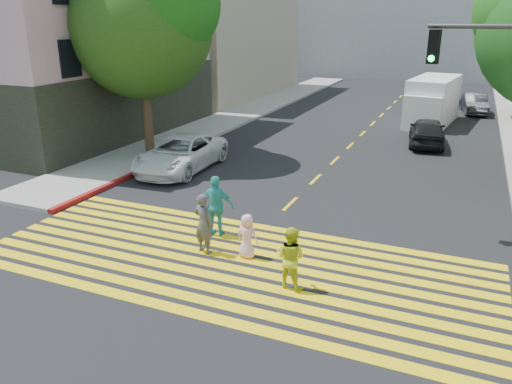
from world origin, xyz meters
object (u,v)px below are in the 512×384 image
Objects in this scene: pedestrian_extra at (216,206)px; silver_car at (444,93)px; pedestrian_child at (247,236)px; pedestrian_woman at (290,258)px; white_van at (432,102)px; dark_car_parked at (475,104)px; pedestrian_man at (204,223)px; tree_left at (143,18)px; white_sedan at (181,154)px; dark_car_near at (427,131)px.

pedestrian_extra is 0.36× the size of silver_car.
pedestrian_child is 1.71m from pedestrian_extra.
silver_car is at bearing -110.54° from pedestrian_extra.
pedestrian_child is 29.62m from silver_car.
white_van is at bearing -84.28° from pedestrian_woman.
silver_car reaches higher than pedestrian_child.
pedestrian_extra is 25.36m from dark_car_parked.
pedestrian_man is 0.93× the size of pedestrian_extra.
pedestrian_extra is 20.03m from white_van.
pedestrian_extra is at bearing -65.48° from pedestrian_man.
white_van is (11.34, 12.54, -4.74)m from tree_left.
pedestrian_woman is 1.89m from pedestrian_child.
pedestrian_woman is 0.31× the size of silver_car.
white_sedan is (2.60, -1.66, -5.33)m from tree_left.
pedestrian_child is at bearing 87.51° from silver_car.
dark_car_near is 5.67m from white_van.
pedestrian_man is at bearing 67.16° from dark_car_near.
silver_car is at bearing 111.21° from dark_car_parked.
white_van is (8.74, 14.20, 0.59)m from white_sedan.
pedestrian_woman is 26.69m from dark_car_parked.
tree_left is 2.26× the size of dark_car_parked.
silver_car is at bearing -83.60° from pedestrian_woman.
tree_left reaches higher than pedestrian_woman.
pedestrian_woman is (2.76, -0.83, -0.08)m from pedestrian_man.
dark_car_near is 10.73m from dark_car_parked.
tree_left is at bearing -135.76° from dark_car_parked.
silver_car is 8.98m from white_van.
dark_car_parked is at bearing 122.15° from silver_car.
dark_car_near is at bearing 30.66° from tree_left.
white_sedan is at bearing -127.78° from dark_car_parked.
pedestrian_man is 29.95m from silver_car.
pedestrian_man is 1.10× the size of pedestrian_woman.
pedestrian_extra reaches higher than dark_car_parked.
pedestrian_man is 8.01m from white_sedan.
pedestrian_extra is 0.36× the size of white_sedan.
white_van reaches higher than white_sedan.
white_sedan is at bearing -44.76° from pedestrian_child.
dark_car_parked is at bearing -90.19° from pedestrian_man.
pedestrian_extra reaches higher than pedestrian_man.
dark_car_parked is (5.27, 25.41, 0.04)m from pedestrian_child.
tree_left reaches higher than pedestrian_child.
pedestrian_man is at bearing 88.88° from pedestrian_extra.
pedestrian_extra is 14.67m from dark_car_near.
dark_car_near is 0.83× the size of silver_car.
tree_left is 6.16m from white_sedan.
white_van is at bearing -87.13° from pedestrian_man.
pedestrian_man is at bearing 85.29° from silver_car.
white_sedan is 1.28× the size of dark_car_parked.
pedestrian_child is (8.47, -7.96, -5.43)m from tree_left.
pedestrian_woman is at bearing 77.56° from dark_car_near.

